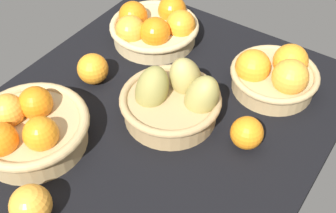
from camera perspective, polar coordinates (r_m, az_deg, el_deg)
name	(u,v)px	position (r cm, az deg, el deg)	size (l,w,h in cm)	color
market_tray	(156,119)	(98.96, -1.61, -1.63)	(84.00, 72.00, 3.00)	black
basket_far_left	(275,74)	(104.05, 13.80, 4.08)	(20.53, 20.53, 10.96)	tan
basket_near_right	(29,128)	(92.97, -17.64, -2.73)	(24.17, 24.17, 11.23)	tan
basket_near_left	(154,27)	(116.50, -1.78, 10.30)	(23.50, 23.50, 9.94)	tan
basket_center_pears	(174,99)	(94.59, 0.77, 0.96)	(22.14, 22.86, 13.88)	tan
loose_orange_front_gap	(93,69)	(105.16, -9.77, 4.86)	(7.41, 7.41, 7.41)	orange
loose_orange_back_gap	(31,205)	(82.36, -17.45, -12.16)	(7.56, 7.56, 7.56)	#F49E33
loose_orange_side_gap	(247,133)	(90.88, 10.24, -3.40)	(6.90, 6.90, 6.90)	orange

